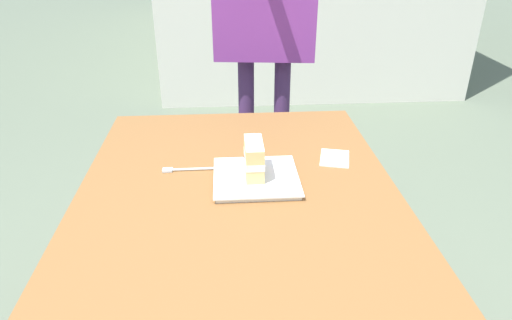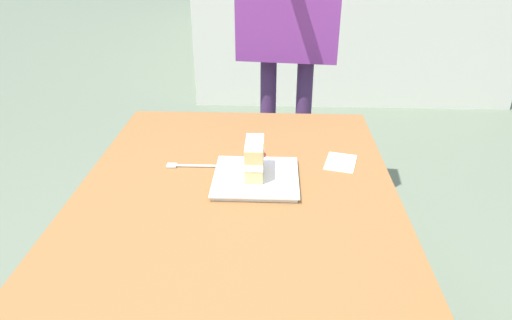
{
  "view_description": "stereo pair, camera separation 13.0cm",
  "coord_description": "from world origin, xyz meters",
  "px_view_note": "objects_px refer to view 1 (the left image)",
  "views": [
    {
      "loc": [
        0.97,
        -0.03,
        1.38
      ],
      "look_at": [
        -0.18,
        0.05,
        0.78
      ],
      "focal_mm": 32.0,
      "sensor_mm": 36.0,
      "label": 1
    },
    {
      "loc": [
        0.98,
        0.1,
        1.38
      ],
      "look_at": [
        -0.18,
        0.05,
        0.78
      ],
      "focal_mm": 32.0,
      "sensor_mm": 36.0,
      "label": 2
    }
  ],
  "objects_px": {
    "patio_table": "(240,244)",
    "cake_slice": "(254,158)",
    "paper_napkin": "(335,158)",
    "dessert_plate": "(256,178)",
    "dessert_fork": "(187,169)"
  },
  "relations": [
    {
      "from": "cake_slice",
      "to": "paper_napkin",
      "type": "distance_m",
      "value": 0.3
    },
    {
      "from": "paper_napkin",
      "to": "dessert_fork",
      "type": "bearing_deg",
      "value": -84.19
    },
    {
      "from": "dessert_fork",
      "to": "patio_table",
      "type": "bearing_deg",
      "value": 31.07
    },
    {
      "from": "patio_table",
      "to": "dessert_fork",
      "type": "xyz_separation_m",
      "value": [
        -0.25,
        -0.15,
        0.1
      ]
    },
    {
      "from": "patio_table",
      "to": "cake_slice",
      "type": "distance_m",
      "value": 0.25
    },
    {
      "from": "dessert_plate",
      "to": "dessert_fork",
      "type": "bearing_deg",
      "value": -110.17
    },
    {
      "from": "dessert_plate",
      "to": "cake_slice",
      "type": "xyz_separation_m",
      "value": [
        -0.01,
        -0.0,
        0.06
      ]
    },
    {
      "from": "patio_table",
      "to": "dessert_fork",
      "type": "bearing_deg",
      "value": -148.93
    },
    {
      "from": "dessert_plate",
      "to": "cake_slice",
      "type": "relative_size",
      "value": 1.95
    },
    {
      "from": "patio_table",
      "to": "cake_slice",
      "type": "xyz_separation_m",
      "value": [
        -0.19,
        0.05,
        0.16
      ]
    },
    {
      "from": "dessert_fork",
      "to": "paper_napkin",
      "type": "xyz_separation_m",
      "value": [
        -0.05,
        0.47,
        -0.0
      ]
    },
    {
      "from": "patio_table",
      "to": "paper_napkin",
      "type": "xyz_separation_m",
      "value": [
        -0.3,
        0.31,
        0.09
      ]
    },
    {
      "from": "patio_table",
      "to": "dessert_plate",
      "type": "relative_size",
      "value": 5.84
    },
    {
      "from": "cake_slice",
      "to": "paper_napkin",
      "type": "height_order",
      "value": "cake_slice"
    },
    {
      "from": "dessert_plate",
      "to": "dessert_fork",
      "type": "relative_size",
      "value": 1.44
    }
  ]
}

